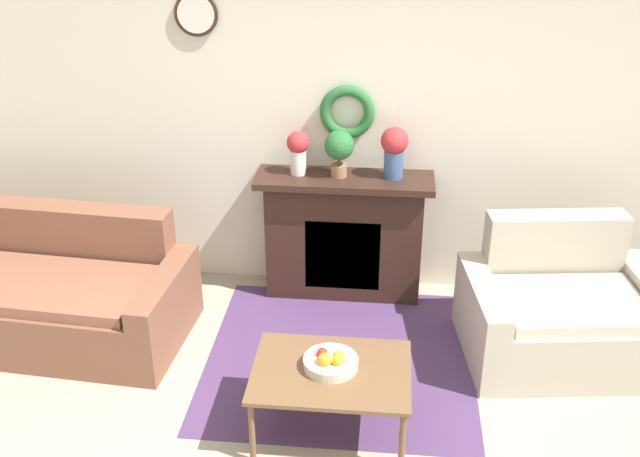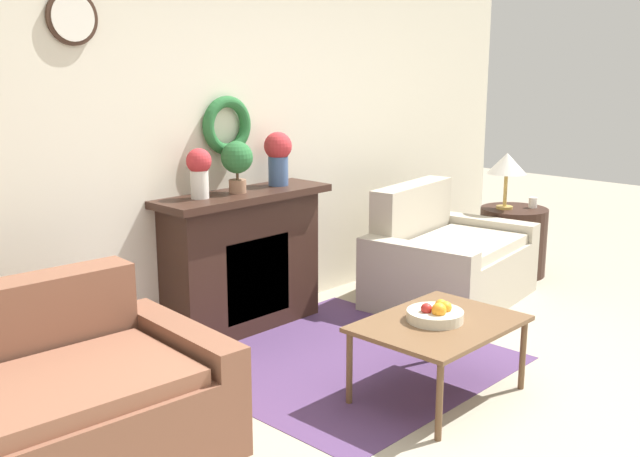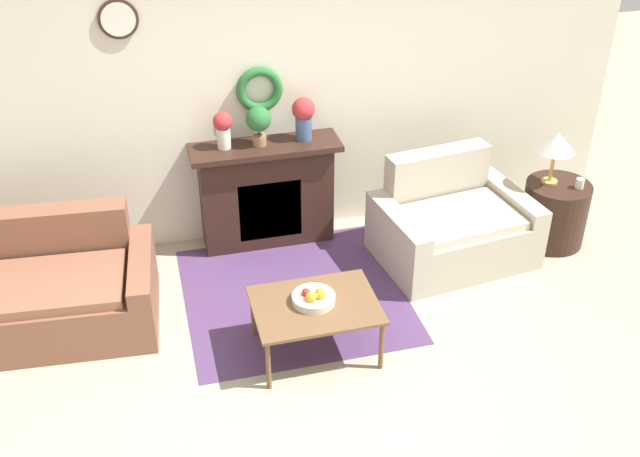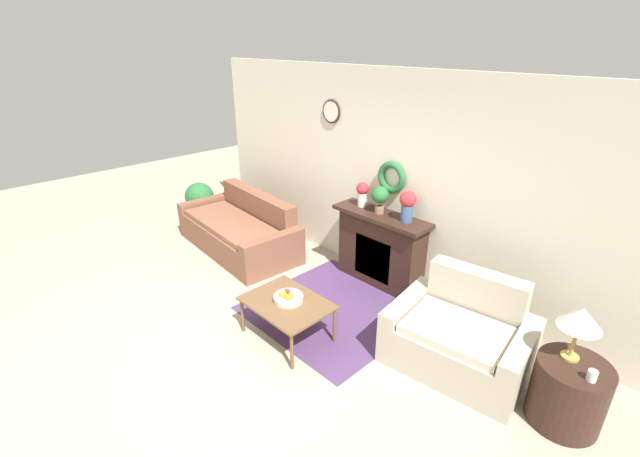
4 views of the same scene
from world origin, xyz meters
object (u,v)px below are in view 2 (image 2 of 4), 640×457
side_table_by_loveseat (513,241)px  mug (533,203)px  loveseat_right (446,261)px  table_lamp (507,165)px  vase_on_mantel_left (199,170)px  vase_on_mantel_right (278,155)px  coffee_table (439,328)px  fruit_bowl (436,314)px  fireplace (243,260)px  potted_plant_on_mantel (237,160)px

side_table_by_loveseat → mug: 0.38m
loveseat_right → table_lamp: size_ratio=2.91×
vase_on_mantel_left → vase_on_mantel_right: size_ratio=0.86×
coffee_table → vase_on_mantel_left: (-0.39, 1.63, 0.77)m
table_lamp → fruit_bowl: bearing=-157.8°
fireplace → table_lamp: size_ratio=2.70×
fireplace → side_table_by_loveseat: size_ratio=2.21×
fireplace → side_table_by_loveseat: bearing=-14.9°
mug → potted_plant_on_mantel: 2.86m
fireplace → fruit_bowl: (0.04, -1.60, -0.01)m
fireplace → coffee_table: 1.63m
table_lamp → vase_on_mantel_left: vase_on_mantel_left is taller
vase_on_mantel_left → coffee_table: bearing=-76.6°
coffee_table → vase_on_mantel_left: size_ratio=2.79×
side_table_by_loveseat → vase_on_mantel_right: (-2.18, 0.68, 0.91)m
coffee_table → vase_on_mantel_right: 1.84m
potted_plant_on_mantel → vase_on_mantel_right: bearing=2.9°
fireplace → loveseat_right: bearing=-23.2°
fireplace → vase_on_mantel_left: bearing=179.1°
fireplace → table_lamp: (2.46, -0.62, 0.48)m
table_lamp → mug: (0.20, -0.16, -0.34)m
coffee_table → potted_plant_on_mantel: (-0.09, 1.61, 0.80)m
vase_on_mantel_left → fireplace: bearing=-0.9°
loveseat_right → mug: size_ratio=15.39×
side_table_by_loveseat → mug: bearing=-37.9°
loveseat_right → fruit_bowl: (-1.50, -0.94, 0.18)m
loveseat_right → table_lamp: 1.14m
fireplace → potted_plant_on_mantel: potted_plant_on_mantel is taller
loveseat_right → potted_plant_on_mantel: 1.92m
fireplace → coffee_table: size_ratio=1.44×
coffee_table → mug: size_ratio=9.95×
fruit_bowl → potted_plant_on_mantel: 1.74m
side_table_by_loveseat → table_lamp: table_lamp is taller
vase_on_mantel_left → potted_plant_on_mantel: bearing=-3.8°
mug → loveseat_right: bearing=174.0°
side_table_by_loveseat → fireplace: bearing=165.1°
vase_on_mantel_right → fruit_bowl: bearing=-101.1°
side_table_by_loveseat → mug: mug is taller
fireplace → mug: size_ratio=14.30×
fireplace → loveseat_right: (1.53, -0.66, -0.19)m
table_lamp → potted_plant_on_mantel: 2.58m
fruit_bowl → table_lamp: (2.42, 0.99, 0.49)m
fruit_bowl → table_lamp: table_lamp is taller
side_table_by_loveseat → loveseat_right: bearing=179.1°
mug → side_table_by_loveseat: bearing=142.1°
coffee_table → loveseat_right: bearing=32.9°
table_lamp → mug: bearing=-38.2°
side_table_by_loveseat → vase_on_mantel_left: size_ratio=1.81×
coffee_table → fruit_bowl: 0.08m
side_table_by_loveseat → vase_on_mantel_right: size_ratio=1.55×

